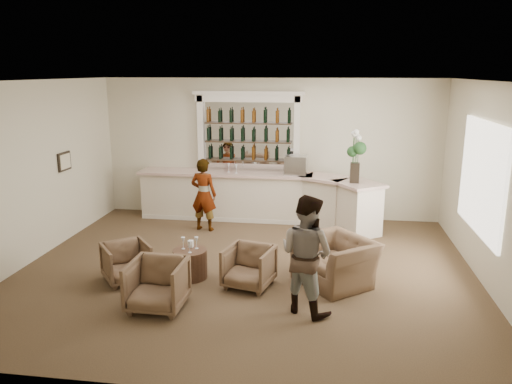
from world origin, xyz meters
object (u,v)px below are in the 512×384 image
Objects in this scene: armchair_right at (249,267)px; armchair_far at (335,261)px; armchair_left at (126,262)px; sommelier at (204,195)px; flower_vase at (355,153)px; bar_counter at (260,197)px; armchair_center at (157,285)px; guest at (306,254)px; espresso_machine at (296,165)px; cocktail_table at (190,264)px.

armchair_right is 1.44m from armchair_far.
sommelier is at bearing 39.35° from armchair_left.
armchair_right is 3.81m from flower_vase.
bar_counter is at bearing 163.54° from flower_vase.
armchair_right is at bearing 127.72° from sommelier.
armchair_right is at bearing 39.48° from armchair_center.
armchair_left is (-3.03, 0.65, -0.55)m from guest.
flower_vase is (0.39, 2.70, 1.39)m from armchair_far.
guest is 4.48m from espresso_machine.
guest is at bearing -62.35° from armchair_far.
armchair_right is 1.52× the size of espresso_machine.
armchair_left is (-1.74, -3.74, -0.24)m from bar_counter.
armchair_center reaches higher than cocktail_table.
bar_counter is 3.55m from cocktail_table.
sommelier is at bearing 98.90° from cocktail_table.
flower_vase is (3.86, 3.12, 1.44)m from armchair_left.
bar_counter is at bearing -174.94° from espresso_machine.
bar_counter is 3.75m from armchair_far.
sommelier is 2.15× the size of armchair_right.
cocktail_table is at bearing -126.70° from armchair_far.
cocktail_table is 0.77× the size of armchair_right.
flower_vase is at bearing 0.14° from armchair_left.
armchair_left is at bearing -164.32° from cocktail_table.
espresso_machine is at bearing 155.25° from armchair_far.
armchair_left is at bearing 20.61° from guest.
guest is 2.42× the size of armchair_left.
espresso_machine reaches higher than armchair_left.
espresso_machine is (-0.46, 4.43, 0.48)m from guest.
armchair_right is 3.87m from espresso_machine.
espresso_machine is at bearing 66.09° from cocktail_table.
armchair_right is (2.07, 0.08, 0.01)m from armchair_left.
espresso_machine reaches higher than bar_counter.
armchair_left is at bearing -114.97° from bar_counter.
armchair_left is 1.23m from armchair_center.
guest is at bearing -81.61° from espresso_machine.
guest is at bearing -24.91° from cocktail_table.
flower_vase reaches higher than armchair_right.
flower_vase is at bearing 54.09° from armchair_center.
espresso_machine is (1.72, 4.67, 0.98)m from armchair_center.
flower_vase reaches higher than armchair_center.
armchair_left reaches higher than cocktail_table.
armchair_far is (1.40, 0.34, 0.04)m from armchair_right.
armchair_far is at bearing 3.06° from cocktail_table.
armchair_left is (-0.61, -2.91, -0.47)m from sommelier.
bar_counter is at bearing 26.24° from armchair_left.
cocktail_table is at bearing -135.09° from flower_vase.
armchair_right is at bearing -116.15° from armchair_far.
cocktail_table is 0.49× the size of armchair_far.
armchair_right is at bearing -4.45° from guest.
cocktail_table is 2.71m from sommelier.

